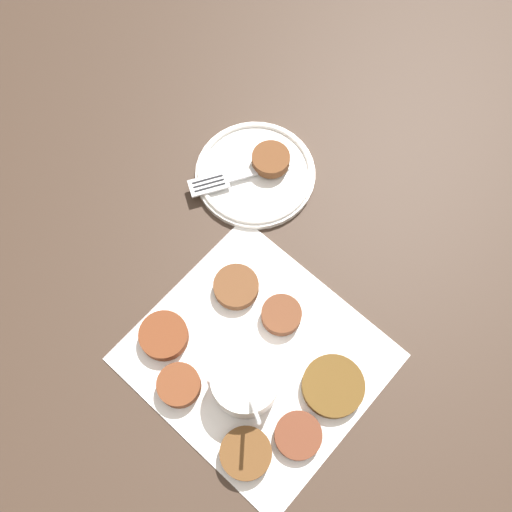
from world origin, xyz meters
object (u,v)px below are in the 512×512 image
Objects in this scene: serving_plate at (255,173)px; fork at (229,179)px; fritter_on_plate at (271,159)px; sauce_bowl at (245,382)px.

serving_plate is 1.27× the size of fork.
fritter_on_plate reaches higher than serving_plate.
sauce_bowl reaches higher than fritter_on_plate.
sauce_bowl reaches higher than serving_plate.
sauce_bowl is 0.75× the size of fork.
sauce_bowl is at bearing 136.55° from fork.
fritter_on_plate reaches higher than fork.
fork reaches higher than serving_plate.
sauce_bowl is 1.87× the size of fritter_on_plate.
fork is at bearing 62.40° from serving_plate.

